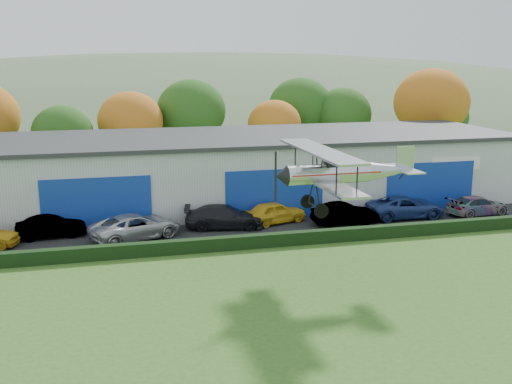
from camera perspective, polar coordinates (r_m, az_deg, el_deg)
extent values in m
cube|color=black|center=(40.50, -0.57, -3.17)|extent=(48.00, 9.00, 0.05)
cube|color=black|center=(35.93, 1.20, -4.64)|extent=(46.00, 0.60, 0.80)
cube|color=#B2B7BC|center=(47.02, -0.17, 2.16)|extent=(40.00, 12.00, 5.00)
cube|color=#2D3033|center=(46.60, -0.17, 5.37)|extent=(40.60, 12.60, 0.30)
cube|color=#12349C|center=(39.97, -14.99, -1.20)|extent=(7.00, 0.12, 3.60)
cube|color=#12349C|center=(41.43, 1.82, -0.28)|extent=(7.00, 0.12, 3.60)
cube|color=#12349C|center=(46.08, 16.34, 0.54)|extent=(7.00, 0.12, 3.60)
cylinder|color=#3D2614|center=(55.93, -17.81, 1.92)|extent=(0.36, 0.36, 2.45)
ellipsoid|color=#1E4C14|center=(55.42, -18.05, 5.44)|extent=(5.32, 5.32, 4.79)
cylinder|color=#3D2614|center=(57.76, -11.75, 2.77)|extent=(0.36, 0.36, 2.80)
ellipsoid|color=#985D12|center=(57.23, -11.93, 6.68)|extent=(6.08, 6.08, 5.47)
cylinder|color=#3D2614|center=(60.20, -6.12, 3.53)|extent=(0.36, 0.36, 3.15)
ellipsoid|color=#1E4C14|center=(59.65, -6.22, 7.76)|extent=(6.84, 6.84, 6.16)
cylinder|color=#3D2614|center=(59.92, 1.76, 3.22)|extent=(0.36, 0.36, 2.45)
ellipsoid|color=#985D12|center=(59.44, 1.78, 6.51)|extent=(5.32, 5.32, 4.79)
cylinder|color=#3D2614|center=(64.32, 8.18, 3.91)|extent=(0.36, 0.36, 2.80)
ellipsoid|color=#1E4C14|center=(63.85, 8.29, 7.42)|extent=(6.08, 6.08, 5.47)
cylinder|color=#3D2614|center=(64.21, 16.18, 3.83)|extent=(0.36, 0.36, 3.50)
ellipsoid|color=#985D12|center=(63.68, 16.46, 8.24)|extent=(7.60, 7.60, 6.84)
cylinder|color=#3D2614|center=(69.71, 17.38, 3.99)|extent=(0.36, 0.36, 2.45)
ellipsoid|color=#1E4C14|center=(69.31, 17.57, 6.82)|extent=(5.32, 5.32, 4.79)
cylinder|color=#3D2614|center=(64.79, 4.23, 4.22)|extent=(0.36, 0.36, 3.15)
ellipsoid|color=#1E4C14|center=(64.29, 4.29, 8.15)|extent=(6.84, 6.84, 6.16)
ellipsoid|color=#4C6642|center=(161.23, -4.43, 3.23)|extent=(320.00, 196.00, 56.00)
ellipsoid|color=#4C6642|center=(185.11, 17.54, 5.62)|extent=(240.00, 126.00, 36.00)
imported|color=gray|center=(39.60, -19.04, -3.18)|extent=(4.35, 1.88, 1.39)
imported|color=silver|center=(37.93, -11.42, -3.25)|extent=(6.27, 4.67, 1.58)
imported|color=black|center=(39.59, -3.03, -2.38)|extent=(5.57, 3.03, 1.53)
imported|color=gold|center=(40.73, 1.82, -1.95)|extent=(4.74, 3.01, 1.50)
imported|color=gray|center=(40.83, 8.51, -2.07)|extent=(4.51, 1.66, 1.48)
imported|color=navy|center=(43.45, 14.13, -1.39)|extent=(5.52, 2.64, 1.52)
imported|color=gray|center=(45.79, 20.47, -1.21)|extent=(4.82, 2.38, 1.35)
cylinder|color=silver|center=(29.74, 6.87, 1.75)|extent=(4.25, 1.07, 1.00)
cone|color=silver|center=(31.11, 12.60, 2.02)|extent=(2.47, 1.04, 1.00)
cone|color=black|center=(28.95, 2.45, 1.53)|extent=(0.57, 1.01, 1.00)
cube|color=#A9230E|center=(29.85, 7.47, 1.88)|extent=(4.69, 1.10, 0.07)
cube|color=black|center=(29.86, 7.89, 2.68)|extent=(1.35, 0.69, 0.28)
cube|color=silver|center=(29.72, 6.45, 1.10)|extent=(1.52, 8.04, 0.11)
cube|color=silver|center=(29.38, 6.12, 3.95)|extent=(1.63, 8.49, 0.11)
cylinder|color=black|center=(26.76, 7.72, 1.42)|extent=(0.07, 0.07, 1.45)
cylinder|color=black|center=(27.15, 9.67, 1.51)|extent=(0.07, 0.07, 1.45)
cylinder|color=black|center=(32.09, 3.79, 3.39)|extent=(0.07, 0.07, 1.45)
cylinder|color=black|center=(32.42, 5.47, 3.45)|extent=(0.07, 0.07, 1.45)
cylinder|color=black|center=(29.08, 6.37, 3.07)|extent=(0.07, 0.24, 0.83)
cylinder|color=black|center=(29.80, 5.83, 3.32)|extent=(0.07, 0.24, 0.83)
cylinder|color=black|center=(29.26, 5.94, -0.30)|extent=(0.09, 0.78, 1.36)
cylinder|color=black|center=(30.13, 5.31, 0.09)|extent=(0.09, 0.78, 1.36)
cylinder|color=black|center=(29.85, 5.59, -1.36)|extent=(0.11, 2.12, 0.08)
cylinder|color=black|center=(28.94, 6.28, -1.82)|extent=(0.72, 0.17, 0.71)
cylinder|color=black|center=(30.76, 4.95, -0.92)|extent=(0.72, 0.17, 0.71)
cylinder|color=black|center=(31.52, 13.84, 1.58)|extent=(0.41, 0.07, 0.47)
cube|color=silver|center=(31.46, 13.87, 2.17)|extent=(1.05, 2.91, 0.07)
cube|color=silver|center=(31.42, 14.11, 3.18)|extent=(1.00, 0.08, 1.23)
cube|color=black|center=(28.87, 1.88, 1.50)|extent=(0.07, 0.13, 2.45)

